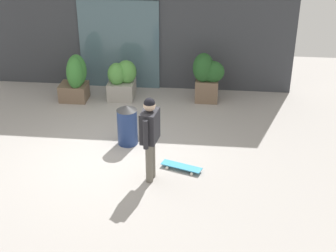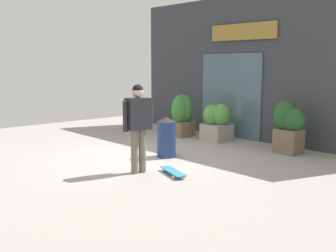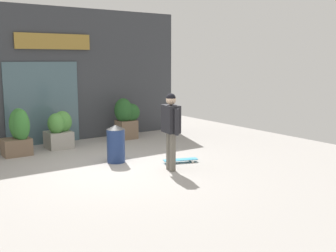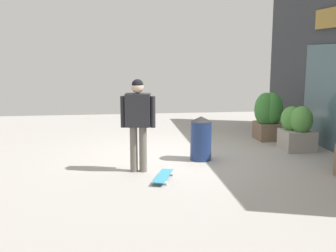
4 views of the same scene
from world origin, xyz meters
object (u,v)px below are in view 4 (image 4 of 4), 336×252
planter_box_mid (297,128)px  trash_bin (201,138)px  skateboarder (138,116)px  skateboard (163,176)px  planter_box_left (268,115)px

planter_box_mid → trash_bin: planter_box_mid is taller
skateboarder → skateboard: skateboarder is taller
skateboarder → planter_box_left: skateboarder is taller
skateboarder → trash_bin: skateboarder is taller
skateboard → planter_box_mid: size_ratio=0.83×
skateboard → trash_bin: 1.50m
planter_box_left → trash_bin: planter_box_left is taller
planter_box_mid → planter_box_left: bearing=-168.3°
planter_box_left → planter_box_mid: bearing=11.7°
skateboarder → trash_bin: (-0.64, 1.24, -0.55)m
skateboard → trash_bin: bearing=162.0°
skateboarder → skateboard: bearing=43.6°
planter_box_left → planter_box_mid: size_ratio=1.18×
planter_box_mid → trash_bin: (0.51, -2.17, -0.05)m
skateboard → planter_box_mid: 3.50m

